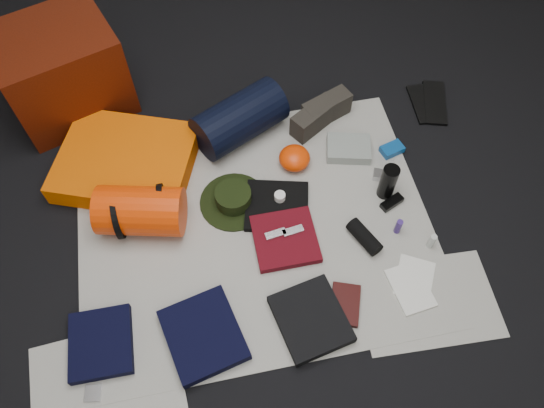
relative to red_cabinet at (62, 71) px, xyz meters
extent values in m
cube|color=black|center=(0.80, -0.94, -0.24)|extent=(4.50, 4.50, 0.02)
cube|color=beige|center=(0.80, -0.94, -0.23)|extent=(1.60, 1.30, 0.01)
cube|color=beige|center=(0.10, -1.49, -0.23)|extent=(0.61, 0.44, 0.00)
cube|color=beige|center=(1.45, -1.44, -0.23)|extent=(0.60, 0.43, 0.00)
cube|color=#4B1205|center=(0.00, 0.00, 0.00)|extent=(0.68, 0.62, 0.46)
cube|color=#F25D02|center=(0.25, -0.50, -0.17)|extent=(0.76, 0.70, 0.11)
cylinder|color=#E23403|center=(0.31, -0.82, -0.11)|extent=(0.42, 0.30, 0.22)
cylinder|color=black|center=(0.21, -0.82, -0.12)|extent=(0.02, 0.22, 0.22)
cylinder|color=black|center=(0.41, -0.82, -0.12)|extent=(0.03, 0.22, 0.22)
cylinder|color=black|center=(0.82, -0.39, -0.11)|extent=(0.51, 0.41, 0.24)
cylinder|color=black|center=(0.72, -0.79, -0.22)|extent=(0.35, 0.35, 0.01)
cylinder|color=black|center=(0.72, -0.79, -0.18)|extent=(0.17, 0.17, 0.07)
cube|color=#2D2923|center=(1.20, -0.41, -0.16)|extent=(0.27, 0.22, 0.13)
cube|color=#2D2923|center=(1.28, -0.36, -0.16)|extent=(0.28, 0.19, 0.13)
cube|color=black|center=(1.81, -0.38, -0.22)|extent=(0.12, 0.27, 0.01)
cube|color=black|center=(1.88, -0.39, -0.22)|extent=(0.20, 0.32, 0.02)
cube|color=black|center=(0.09, -1.35, -0.20)|extent=(0.25, 0.29, 0.04)
cube|color=black|center=(0.50, -1.40, -0.20)|extent=(0.35, 0.38, 0.05)
cube|color=black|center=(0.94, -1.43, -0.20)|extent=(0.32, 0.35, 0.05)
cube|color=black|center=(0.92, -0.86, -0.21)|extent=(0.35, 0.33, 0.03)
cube|color=#560912|center=(0.92, -1.04, -0.21)|extent=(0.28, 0.28, 0.04)
ellipsoid|color=#E23403|center=(1.05, -0.63, -0.18)|extent=(0.20, 0.20, 0.10)
cube|color=gray|center=(1.33, -0.61, -0.20)|extent=(0.25, 0.21, 0.05)
cylinder|color=black|center=(1.44, -0.88, -0.13)|extent=(0.10, 0.10, 0.19)
cylinder|color=black|center=(1.26, -1.11, -0.19)|extent=(0.14, 0.19, 0.07)
cube|color=silver|center=(1.45, -0.79, -0.21)|extent=(0.10, 0.08, 0.04)
cube|color=navy|center=(1.55, -0.65, -0.21)|extent=(0.13, 0.10, 0.04)
cylinder|color=navy|center=(1.43, -1.09, -0.18)|extent=(0.04, 0.04, 0.09)
cylinder|color=#B7BCB7|center=(1.55, -1.19, -0.18)|extent=(0.04, 0.04, 0.09)
cube|color=black|center=(1.10, -1.39, -0.21)|extent=(0.17, 0.21, 0.03)
cube|color=silver|center=(1.39, -1.37, -0.22)|extent=(0.18, 0.24, 0.01)
cube|color=silver|center=(1.43, -1.33, -0.22)|extent=(0.23, 0.25, 0.01)
cube|color=black|center=(1.45, -0.95, -0.21)|extent=(0.12, 0.09, 0.03)
cube|color=silver|center=(0.05, -1.54, -0.22)|extent=(0.07, 0.07, 0.01)
cylinder|color=white|center=(0.94, -0.83, -0.18)|extent=(0.05, 0.05, 0.04)
cube|color=silver|center=(0.88, -1.02, -0.18)|extent=(0.10, 0.05, 0.01)
cube|color=silver|center=(0.96, -1.02, -0.18)|extent=(0.10, 0.05, 0.01)
camera|label=1|loc=(0.64, -2.11, 1.91)|focal=35.00mm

